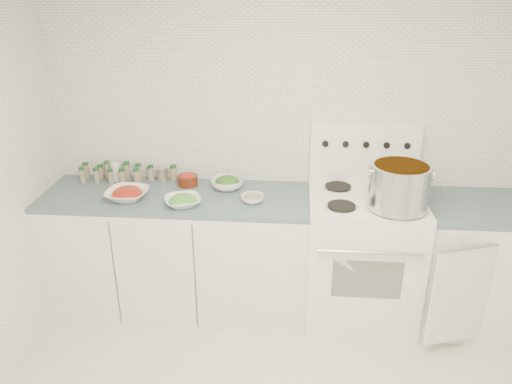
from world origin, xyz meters
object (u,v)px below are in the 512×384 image
Objects in this scene: stove at (361,253)px; stock_pot at (399,185)px; bowl_tomato at (127,194)px; bowl_snowpea at (183,201)px.

stove reaches higher than stock_pot.
stove is at bearing 3.35° from bowl_tomato.
stove reaches higher than bowl_snowpea.
stock_pot is 1.29× the size of bowl_tomato.
stock_pot reaches higher than bowl_snowpea.
stock_pot is 1.39m from bowl_snowpea.
bowl_tomato reaches higher than bowl_snowpea.
stove is 0.65m from stock_pot.
bowl_tomato is 0.40m from bowl_snowpea.
stove is at bearing 7.56° from bowl_snowpea.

